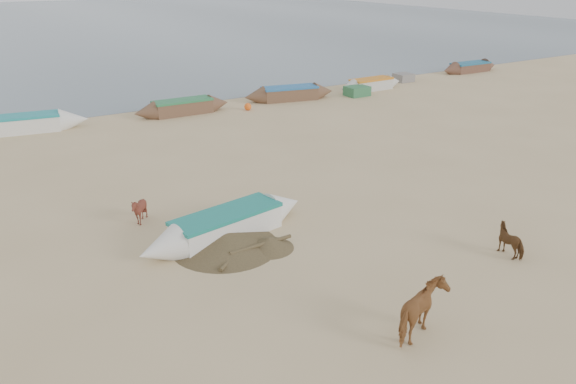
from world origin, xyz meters
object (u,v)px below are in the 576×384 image
at_px(cow_adult, 422,312).
at_px(calf_right, 512,240).
at_px(calf_front, 139,210).
at_px(near_canoe, 227,224).

xyz_separation_m(cow_adult, calf_right, (5.33, 1.58, -0.23)).
distance_m(cow_adult, calf_front, 10.44).
distance_m(calf_front, calf_right, 12.18).
bearing_deg(cow_adult, calf_front, -2.90).
relative_size(calf_front, near_canoe, 0.16).
height_order(cow_adult, calf_right, cow_adult).
distance_m(cow_adult, near_canoe, 7.44).
bearing_deg(calf_front, calf_right, 37.34).
bearing_deg(cow_adult, calf_right, -97.09).
distance_m(calf_right, near_canoe, 8.95).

